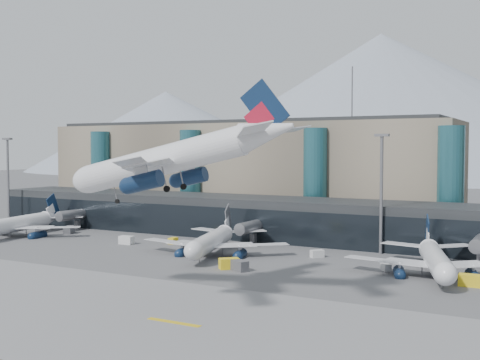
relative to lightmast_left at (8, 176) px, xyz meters
name	(u,v)px	position (x,y,z in m)	size (l,w,h in m)	color
ground	(126,283)	(80.00, -45.00, -14.42)	(900.00, 900.00, 0.00)	#515154
runway_strip	(59,304)	(80.00, -60.00, -14.40)	(400.00, 40.00, 0.04)	slate
runway_markings	(59,303)	(80.00, -60.00, -14.37)	(128.00, 1.00, 0.02)	gold
concourse	(273,218)	(79.98, 12.73, -9.45)	(170.00, 27.00, 10.00)	black
terminal_main	(244,171)	(55.00, 45.00, 1.03)	(130.00, 30.00, 31.00)	gray
teal_towers	(249,178)	(65.01, 29.01, -0.41)	(116.40, 19.40, 46.00)	#255D68
lightmast_left	(8,176)	(0.00, 0.00, 0.00)	(3.00, 1.20, 25.60)	slate
lightmast_mid	(381,186)	(110.00, 3.00, 0.00)	(3.00, 1.20, 25.60)	slate
hero_jet	(184,149)	(96.19, -51.72, 7.96)	(37.19, 37.44, 12.12)	silver
jet_parked_left	(25,219)	(20.57, -12.61, -10.19)	(34.23, 34.60, 11.18)	silver
jet_parked_mid	(215,234)	(78.55, -13.31, -10.32)	(32.46, 33.73, 10.83)	silver
jet_parked_right	(434,251)	(123.84, -12.71, -10.38)	(31.75, 33.26, 10.68)	silver
veh_a	(127,240)	(53.87, -12.34, -13.46)	(3.42, 1.92, 1.92)	silver
veh_b	(173,241)	(63.10, -6.57, -13.71)	(2.45, 1.51, 1.42)	yellow
veh_c	(240,266)	(91.94, -26.98, -13.45)	(3.49, 1.84, 1.94)	#4D4D52
veh_d	(317,254)	(99.60, -7.45, -13.65)	(2.69, 1.44, 1.54)	silver
veh_e	(470,280)	(130.88, -20.16, -13.44)	(3.44, 1.95, 1.95)	yellow
veh_f	(69,230)	(29.20, -5.57, -13.41)	(3.61, 1.91, 2.02)	#4D4D52
veh_g	(386,267)	(115.59, -14.19, -13.77)	(2.22, 1.30, 1.30)	silver
veh_h	(229,264)	(89.32, -26.32, -13.42)	(3.63, 1.91, 2.00)	yellow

